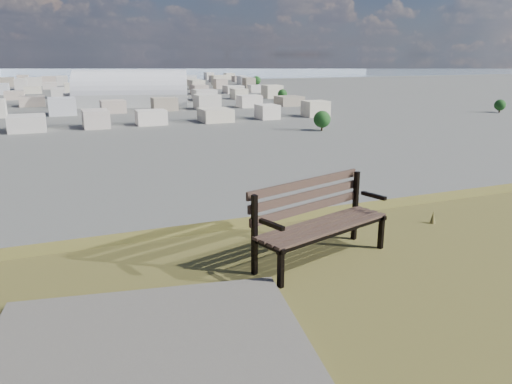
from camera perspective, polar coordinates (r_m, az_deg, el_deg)
name	(u,v)px	position (r m, az deg, el deg)	size (l,w,h in m)	color
park_bench	(317,216)	(5.67, 7.01, -2.76)	(1.80, 1.04, 0.90)	#412F25
arena	(132,95)	(287.85, -13.99, 10.75)	(64.67, 39.86, 25.41)	silver
city_blocks	(53,89)	(397.12, -22.19, 10.89)	(395.00, 361.00, 7.00)	silver
city_trees	(5,95)	(322.64, -26.79, 9.83)	(406.52, 387.20, 9.98)	#382B1C
bay_water	(49,72)	(902.37, -22.56, 12.56)	(2400.00, 700.00, 0.12)	#92A7B9
far_hills	(20,55)	(1406.11, -25.34, 13.93)	(2050.00, 340.00, 60.00)	#A5B4CD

